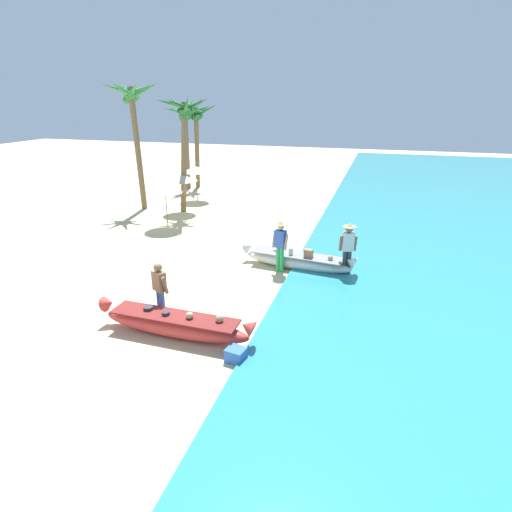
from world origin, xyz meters
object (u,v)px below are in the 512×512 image
object	(u,v)px
cooler_box	(236,355)
person_vendor_assistant	(348,246)
person_vendor_hatted	(280,242)
palm_tree_mid_cluster	(185,120)
boat_red_foreground	(175,324)
palm_tree_leaning_seaward	(184,118)
boat_white_midground	(297,261)
person_tourist_customer	(160,288)
palm_tree_tall_inland	(196,119)
palm_tree_far_behind	(133,105)

from	to	relation	value
cooler_box	person_vendor_assistant	bearing A→B (deg)	81.84
person_vendor_hatted	palm_tree_mid_cluster	distance (m)	14.88
boat_red_foreground	palm_tree_mid_cluster	world-z (taller)	palm_tree_mid_cluster
palm_tree_leaning_seaward	cooler_box	world-z (taller)	palm_tree_leaning_seaward
person_vendor_hatted	cooler_box	bearing A→B (deg)	-86.91
boat_red_foreground	palm_tree_leaning_seaward	distance (m)	12.64
boat_white_midground	person_tourist_customer	size ratio (longest dim) A/B	2.59
person_vendor_assistant	palm_tree_mid_cluster	xyz separation A→B (m)	(-10.91, 11.33, 3.12)
palm_tree_mid_cluster	boat_white_midground	bearing A→B (deg)	-50.38
person_tourist_customer	palm_tree_mid_cluster	bearing A→B (deg)	112.74
palm_tree_tall_inland	palm_tree_far_behind	distance (m)	6.10
person_tourist_customer	boat_white_midground	bearing A→B (deg)	58.24
palm_tree_far_behind	palm_tree_mid_cluster	bearing A→B (deg)	88.94
palm_tree_leaning_seaward	cooler_box	bearing A→B (deg)	-60.51
person_tourist_customer	boat_red_foreground	bearing A→B (deg)	-42.54
person_vendor_assistant	palm_tree_far_behind	distance (m)	13.13
person_vendor_assistant	palm_tree_far_behind	size ratio (longest dim) A/B	0.29
person_vendor_hatted	palm_tree_mid_cluster	xyz separation A→B (m)	(-8.76, 11.61, 3.13)
palm_tree_mid_cluster	person_tourist_customer	bearing A→B (deg)	-67.26
palm_tree_far_behind	cooler_box	world-z (taller)	palm_tree_far_behind
boat_red_foreground	palm_tree_tall_inland	bearing A→B (deg)	112.12
person_vendor_hatted	palm_tree_tall_inland	world-z (taller)	palm_tree_tall_inland
boat_white_midground	boat_red_foreground	bearing A→B (deg)	-111.40
boat_white_midground	palm_tree_tall_inland	xyz separation A→B (m)	(-8.84, 11.75, 3.90)
boat_white_midground	cooler_box	bearing A→B (deg)	-92.29
palm_tree_far_behind	boat_red_foreground	bearing A→B (deg)	-55.74
boat_white_midground	cooler_box	xyz separation A→B (m)	(-0.23, -5.67, -0.13)
palm_tree_tall_inland	cooler_box	world-z (taller)	palm_tree_tall_inland
palm_tree_leaning_seaward	palm_tree_tall_inland	bearing A→B (deg)	109.59
boat_white_midground	cooler_box	size ratio (longest dim) A/B	9.83
person_vendor_assistant	person_tourist_customer	bearing A→B (deg)	-135.63
palm_tree_tall_inland	palm_tree_far_behind	size ratio (longest dim) A/B	0.83
palm_tree_far_behind	person_vendor_assistant	bearing A→B (deg)	-28.09
person_tourist_customer	person_vendor_assistant	size ratio (longest dim) A/B	0.88
boat_white_midground	palm_tree_tall_inland	size ratio (longest dim) A/B	0.78
palm_tree_leaning_seaward	boat_white_midground	bearing A→B (deg)	-40.91
palm_tree_leaning_seaward	palm_tree_far_behind	xyz separation A→B (m)	(-2.64, -0.09, 0.54)
person_vendor_hatted	cooler_box	distance (m)	5.34
person_tourist_customer	person_vendor_assistant	bearing A→B (deg)	44.37
cooler_box	palm_tree_tall_inland	bearing A→B (deg)	126.80
palm_tree_leaning_seaward	person_tourist_customer	bearing A→B (deg)	-68.66
boat_red_foreground	cooler_box	distance (m)	1.87
palm_tree_leaning_seaward	palm_tree_mid_cluster	size ratio (longest dim) A/B	1.11
person_tourist_customer	cooler_box	world-z (taller)	person_tourist_customer
palm_tree_mid_cluster	cooler_box	xyz separation A→B (m)	(9.04, -16.87, -3.99)
boat_red_foreground	palm_tree_tall_inland	xyz separation A→B (m)	(-6.85, 16.84, 3.88)
boat_red_foreground	person_vendor_assistant	size ratio (longest dim) A/B	2.32
palm_tree_tall_inland	palm_tree_far_behind	world-z (taller)	palm_tree_far_behind
palm_tree_leaning_seaward	person_vendor_hatted	bearing A→B (deg)	-45.11
palm_tree_far_behind	cooler_box	bearing A→B (deg)	-51.30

